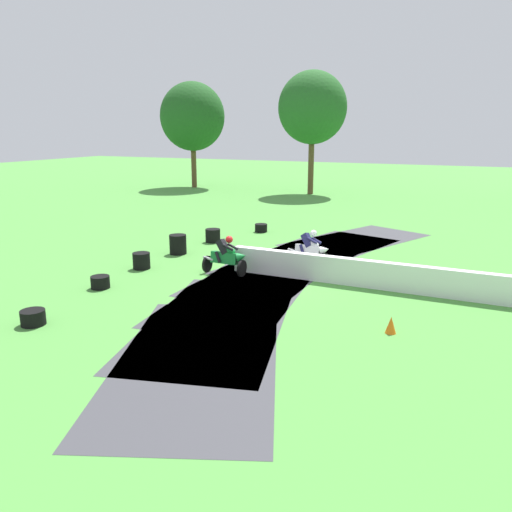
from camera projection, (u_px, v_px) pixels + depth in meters
name	position (u px, v px, depth m)	size (l,w,h in m)	color
ground_plane	(268.00, 274.00, 18.20)	(120.00, 120.00, 0.00)	#4C933D
track_asphalt	(284.00, 276.00, 17.94)	(6.64, 21.90, 0.01)	#3D3D42
safety_barrier	(406.00, 278.00, 16.09)	(0.30, 12.10, 0.90)	white
motorcycle_lead_white	(310.00, 249.00, 19.09)	(1.71, 0.92, 1.43)	black
motorcycle_chase_green	(227.00, 256.00, 18.02)	(1.69, 0.71, 1.42)	black
tire_stack_near	(261.00, 228.00, 25.53)	(0.61, 0.61, 0.40)	black
tire_stack_mid_a	(213.00, 236.00, 23.24)	(0.67, 0.67, 0.60)	black
tire_stack_mid_b	(178.00, 244.00, 21.02)	(0.70, 0.70, 0.80)	black
tire_stack_far	(141.00, 261.00, 18.83)	(0.63, 0.63, 0.60)	black
tire_stack_extra_a	(100.00, 282.00, 16.56)	(0.61, 0.61, 0.40)	black
tire_stack_extra_b	(33.00, 318.00, 13.46)	(0.64, 0.64, 0.40)	black
traffic_cone	(391.00, 325.00, 12.90)	(0.28, 0.28, 0.44)	orange
tree_far_left	(192.00, 117.00, 43.43)	(5.47, 5.47, 8.87)	brown
tree_far_right	(312.00, 108.00, 38.74)	(5.21, 5.21, 9.29)	brown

